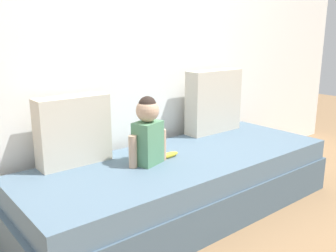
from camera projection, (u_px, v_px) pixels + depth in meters
The scene contains 7 objects.
ground_plane at pixel (183, 211), 2.76m from camera, with size 12.00×12.00×0.00m, color #93704C.
back_wall at pixel (135, 38), 2.89m from camera, with size 5.65×0.10×2.53m, color white.
couch at pixel (183, 185), 2.71m from camera, with size 2.45×0.91×0.44m.
throw_pillow_left at pixel (73, 131), 2.45m from camera, with size 0.49×0.16×0.47m, color beige.
throw_pillow_right at pixel (214, 101), 3.27m from camera, with size 0.55×0.16×0.55m, color beige.
toddler at pixel (148, 131), 2.46m from camera, with size 0.30×0.19×0.47m.
banana at pixel (169, 155), 2.62m from camera, with size 0.17×0.04×0.04m, color yellow.
Camera 1 is at (-1.68, -1.88, 1.30)m, focal length 39.15 mm.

